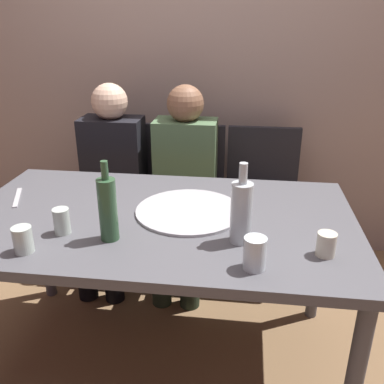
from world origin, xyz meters
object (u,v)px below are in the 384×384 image
at_px(tumbler_near, 255,253).
at_px(chair_middle, 187,190).
at_px(guest_in_sweater, 110,176).
at_px(beer_bottle, 241,211).
at_px(chair_left, 119,187).
at_px(pizza_tray, 189,211).
at_px(wine_bottle, 108,208).
at_px(wine_glass, 326,244).
at_px(guest_in_beanie, 183,180).
at_px(tumbler_far, 62,221).
at_px(dining_table, 158,232).
at_px(short_glass, 23,240).
at_px(table_knife, 17,197).
at_px(chair_right, 261,194).

relative_size(tumbler_near, chair_middle, 0.12).
bearing_deg(tumbler_near, guest_in_sweater, 128.03).
relative_size(beer_bottle, chair_left, 0.33).
xyz_separation_m(pizza_tray, guest_in_sweater, (-0.56, 0.67, -0.12)).
bearing_deg(beer_bottle, wine_bottle, -174.70).
height_order(wine_glass, guest_in_beanie, guest_in_beanie).
bearing_deg(wine_glass, tumbler_far, 177.82).
height_order(dining_table, chair_left, chair_left).
bearing_deg(short_glass, chair_middle, 71.76).
bearing_deg(tumbler_far, chair_middle, 73.14).
distance_m(chair_left, chair_middle, 0.44).
relative_size(wine_glass, guest_in_sweater, 0.07).
height_order(tumbler_near, table_knife, tumbler_near).
bearing_deg(wine_bottle, dining_table, 57.86).
relative_size(pizza_tray, guest_in_beanie, 0.38).
bearing_deg(table_knife, dining_table, -121.07).
xyz_separation_m(pizza_tray, short_glass, (-0.53, -0.39, 0.04)).
height_order(dining_table, guest_in_sweater, guest_in_sweater).
distance_m(tumbler_far, chair_right, 1.35).
bearing_deg(pizza_tray, tumbler_far, -151.59).
distance_m(chair_middle, guest_in_beanie, 0.20).
bearing_deg(pizza_tray, short_glass, -143.38).
distance_m(pizza_tray, chair_left, 1.03).
bearing_deg(wine_bottle, table_knife, 149.93).
height_order(wine_bottle, chair_middle, wine_bottle).
height_order(dining_table, chair_middle, chair_middle).
relative_size(table_knife, chair_middle, 0.24).
xyz_separation_m(pizza_tray, chair_middle, (-0.13, 0.82, -0.25)).
height_order(tumbler_near, guest_in_beanie, guest_in_beanie).
distance_m(beer_bottle, chair_left, 1.35).
bearing_deg(beer_bottle, short_glass, -166.95).
height_order(chair_left, chair_middle, same).
relative_size(dining_table, wine_bottle, 5.35).
relative_size(short_glass, chair_left, 0.10).
height_order(chair_right, guest_in_sweater, guest_in_sweater).
xyz_separation_m(beer_bottle, short_glass, (-0.74, -0.17, -0.07)).
distance_m(wine_bottle, guest_in_sweater, 1.01).
xyz_separation_m(wine_bottle, chair_middle, (0.13, 1.08, -0.37)).
bearing_deg(chair_left, dining_table, 116.82).
distance_m(table_knife, chair_right, 1.39).
height_order(pizza_tray, guest_in_beanie, guest_in_beanie).
xyz_separation_m(tumbler_near, short_glass, (-0.79, 0.00, -0.01)).
bearing_deg(dining_table, wine_glass, -19.97).
bearing_deg(tumbler_near, pizza_tray, 124.25).
xyz_separation_m(dining_table, wine_bottle, (-0.13, -0.21, 0.20)).
bearing_deg(pizza_tray, dining_table, -158.43).
bearing_deg(chair_left, guest_in_beanie, 160.87).
height_order(tumbler_far, chair_right, chair_right).
bearing_deg(tumbler_near, tumbler_far, 168.15).
relative_size(pizza_tray, tumbler_near, 4.00).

